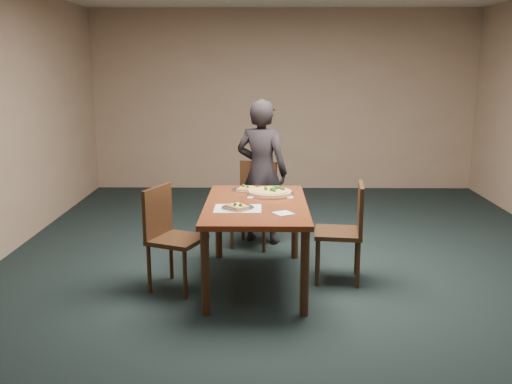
{
  "coord_description": "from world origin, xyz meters",
  "views": [
    {
      "loc": [
        -0.33,
        -5.04,
        1.95
      ],
      "look_at": [
        -0.39,
        -0.13,
        0.85
      ],
      "focal_mm": 40.0,
      "sensor_mm": 36.0,
      "label": 1
    }
  ],
  "objects_px": {
    "dining_table": "(256,213)",
    "chair_left": "(169,232)",
    "chair_right": "(347,226)",
    "slice_plate_near": "(238,207)",
    "pizza_pan": "(271,192)",
    "slice_plate_far": "(246,189)",
    "chair_far": "(255,199)",
    "diner": "(262,172)"
  },
  "relations": [
    {
      "from": "pizza_pan",
      "to": "chair_left",
      "type": "bearing_deg",
      "value": -152.83
    },
    {
      "from": "chair_far",
      "to": "chair_right",
      "type": "xyz_separation_m",
      "value": [
        0.85,
        -1.09,
        0.0
      ]
    },
    {
      "from": "chair_far",
      "to": "slice_plate_far",
      "type": "height_order",
      "value": "chair_far"
    },
    {
      "from": "dining_table",
      "to": "slice_plate_far",
      "type": "height_order",
      "value": "slice_plate_far"
    },
    {
      "from": "chair_far",
      "to": "chair_left",
      "type": "relative_size",
      "value": 1.0
    },
    {
      "from": "diner",
      "to": "slice_plate_near",
      "type": "xyz_separation_m",
      "value": [
        -0.2,
        -1.46,
        -0.03
      ]
    },
    {
      "from": "dining_table",
      "to": "chair_far",
      "type": "distance_m",
      "value": 1.18
    },
    {
      "from": "dining_table",
      "to": "slice_plate_far",
      "type": "distance_m",
      "value": 0.55
    },
    {
      "from": "chair_far",
      "to": "chair_left",
      "type": "distance_m",
      "value": 1.48
    },
    {
      "from": "chair_far",
      "to": "diner",
      "type": "height_order",
      "value": "diner"
    },
    {
      "from": "chair_far",
      "to": "pizza_pan",
      "type": "xyz_separation_m",
      "value": [
        0.16,
        -0.82,
        0.26
      ]
    },
    {
      "from": "pizza_pan",
      "to": "slice_plate_near",
      "type": "height_order",
      "value": "pizza_pan"
    },
    {
      "from": "slice_plate_near",
      "to": "chair_right",
      "type": "bearing_deg",
      "value": 15.88
    },
    {
      "from": "chair_far",
      "to": "chair_right",
      "type": "height_order",
      "value": "same"
    },
    {
      "from": "pizza_pan",
      "to": "slice_plate_far",
      "type": "bearing_deg",
      "value": 142.34
    },
    {
      "from": "dining_table",
      "to": "slice_plate_far",
      "type": "xyz_separation_m",
      "value": [
        -0.1,
        0.53,
        0.1
      ]
    },
    {
      "from": "diner",
      "to": "pizza_pan",
      "type": "xyz_separation_m",
      "value": [
        0.09,
        -0.91,
        -0.02
      ]
    },
    {
      "from": "dining_table",
      "to": "chair_left",
      "type": "relative_size",
      "value": 1.65
    },
    {
      "from": "chair_left",
      "to": "pizza_pan",
      "type": "height_order",
      "value": "chair_left"
    },
    {
      "from": "chair_right",
      "to": "pizza_pan",
      "type": "height_order",
      "value": "chair_right"
    },
    {
      "from": "chair_left",
      "to": "pizza_pan",
      "type": "xyz_separation_m",
      "value": [
        0.89,
        0.46,
        0.26
      ]
    },
    {
      "from": "diner",
      "to": "dining_table",
      "type": "bearing_deg",
      "value": 108.37
    },
    {
      "from": "pizza_pan",
      "to": "slice_plate_near",
      "type": "distance_m",
      "value": 0.62
    },
    {
      "from": "chair_right",
      "to": "slice_plate_near",
      "type": "relative_size",
      "value": 3.25
    },
    {
      "from": "chair_right",
      "to": "pizza_pan",
      "type": "xyz_separation_m",
      "value": [
        -0.69,
        0.27,
        0.26
      ]
    },
    {
      "from": "dining_table",
      "to": "chair_far",
      "type": "relative_size",
      "value": 1.65
    },
    {
      "from": "slice_plate_near",
      "to": "slice_plate_far",
      "type": "distance_m",
      "value": 0.73
    },
    {
      "from": "pizza_pan",
      "to": "diner",
      "type": "bearing_deg",
      "value": 95.33
    },
    {
      "from": "chair_right",
      "to": "diner",
      "type": "xyz_separation_m",
      "value": [
        -0.78,
        1.18,
        0.28
      ]
    },
    {
      "from": "diner",
      "to": "slice_plate_far",
      "type": "relative_size",
      "value": 5.69
    },
    {
      "from": "dining_table",
      "to": "pizza_pan",
      "type": "bearing_deg",
      "value": 69.03
    },
    {
      "from": "chair_right",
      "to": "pizza_pan",
      "type": "bearing_deg",
      "value": -104.18
    },
    {
      "from": "slice_plate_far",
      "to": "slice_plate_near",
      "type": "bearing_deg",
      "value": -93.92
    },
    {
      "from": "chair_far",
      "to": "pizza_pan",
      "type": "distance_m",
      "value": 0.88
    },
    {
      "from": "slice_plate_near",
      "to": "chair_far",
      "type": "bearing_deg",
      "value": 84.6
    },
    {
      "from": "dining_table",
      "to": "chair_left",
      "type": "xyz_separation_m",
      "value": [
        -0.76,
        -0.11,
        -0.14
      ]
    },
    {
      "from": "dining_table",
      "to": "chair_left",
      "type": "height_order",
      "value": "chair_left"
    },
    {
      "from": "slice_plate_far",
      "to": "chair_right",
      "type": "bearing_deg",
      "value": -25.94
    },
    {
      "from": "chair_left",
      "to": "pizza_pan",
      "type": "relative_size",
      "value": 2.05
    },
    {
      "from": "diner",
      "to": "chair_far",
      "type": "bearing_deg",
      "value": 72.72
    },
    {
      "from": "dining_table",
      "to": "chair_left",
      "type": "bearing_deg",
      "value": -171.62
    },
    {
      "from": "diner",
      "to": "slice_plate_far",
      "type": "bearing_deg",
      "value": 98.91
    }
  ]
}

